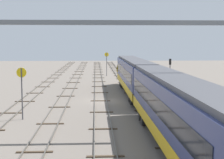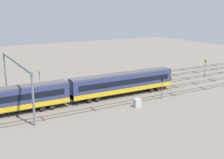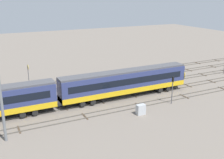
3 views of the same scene
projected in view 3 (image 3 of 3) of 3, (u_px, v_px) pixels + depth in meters
name	position (u px, v px, depth m)	size (l,w,h in m)	color
ground_plane	(91.00, 93.00, 51.75)	(188.49, 188.49, 0.00)	slate
track_near_foreground	(113.00, 110.00, 43.83)	(172.49, 2.40, 0.16)	#59544C
track_with_train	(101.00, 101.00, 47.78)	(172.49, 2.40, 0.16)	#59544C
track_middle	(91.00, 93.00, 51.73)	(172.49, 2.40, 0.16)	#59544C
track_second_far	(82.00, 86.00, 55.68)	(172.49, 2.40, 0.16)	#59544C
track_far_background	(75.00, 80.00, 59.63)	(172.49, 2.40, 0.16)	#59544C
speed_sign_mid_trackside	(28.00, 73.00, 53.00)	(0.14, 0.91, 4.87)	#4C4C51
signal_light_trackside_approach	(173.00, 86.00, 45.94)	(0.31, 0.32, 4.71)	#4C4C51
relay_cabinet	(141.00, 110.00, 42.37)	(1.37, 0.83, 1.59)	#B2B7BC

